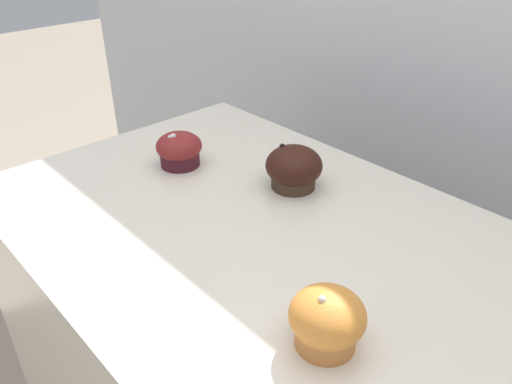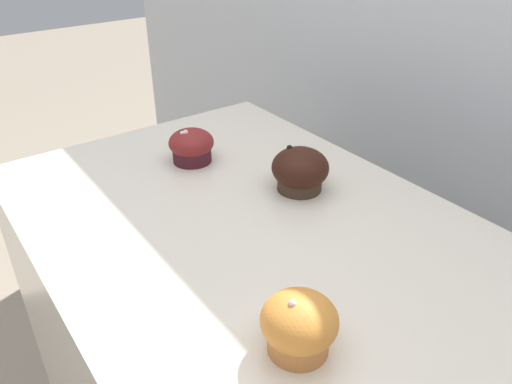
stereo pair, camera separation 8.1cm
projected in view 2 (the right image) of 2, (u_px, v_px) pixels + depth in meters
wall_back at (478, 153)px, 1.11m from camera, size 3.20×0.10×1.80m
muffin_front_center at (299, 325)px, 0.57m from camera, size 0.09×0.09×0.08m
muffin_back_left at (300, 171)px, 0.89m from camera, size 0.10×0.10×0.08m
muffin_back_right at (191, 146)px, 0.99m from camera, size 0.09×0.09×0.07m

